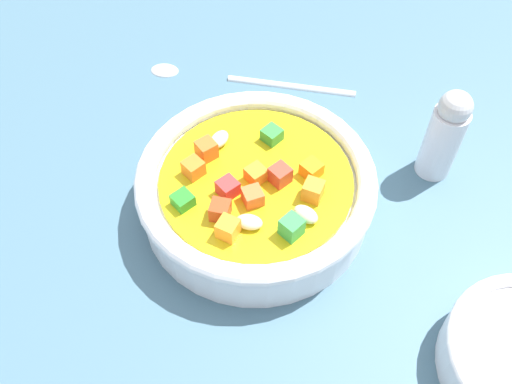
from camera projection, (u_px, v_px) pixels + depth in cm
name	position (u px, v px, depth cm)	size (l,w,h in cm)	color
ground_plane	(256.00, 213.00, 50.63)	(140.00, 140.00, 2.00)	#42667A
soup_bowl_main	(256.00, 189.00, 47.66)	(20.44, 20.44, 5.76)	white
spoon	(242.00, 78.00, 59.75)	(22.59, 3.15, 0.79)	silver
pepper_shaker	(445.00, 134.00, 48.74)	(3.21, 3.21, 9.52)	silver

